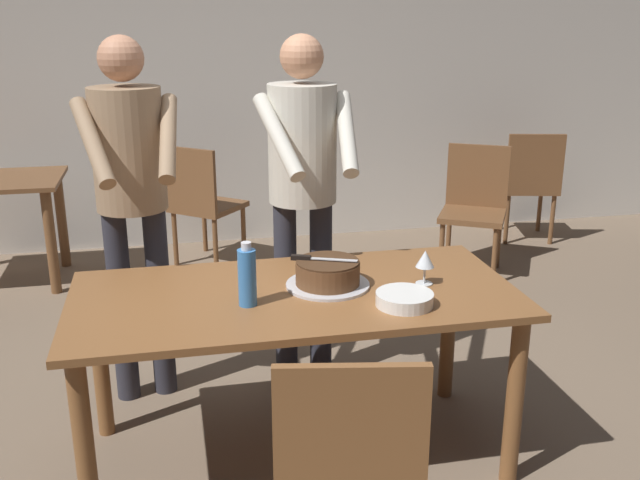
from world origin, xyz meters
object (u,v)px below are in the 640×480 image
Objects in this scene: background_chair_1 at (202,201)px; background_chair_2 at (529,182)px; wine_glass_near at (425,260)px; chair_near_side at (348,465)px; cake_on_platter at (328,274)px; plate_stack at (404,299)px; background_chair_0 at (474,204)px; person_cutting_cake at (303,176)px; main_dining_table at (295,316)px; water_bottle at (247,276)px; person_standing_beside at (131,182)px; cake_knife at (310,258)px.

background_chair_2 is at bearing 1.20° from background_chair_1.
wine_glass_near is 0.16× the size of chair_near_side.
cake_on_platter is 1.55× the size of plate_stack.
plate_stack is at bearing -119.78° from background_chair_0.
person_cutting_cake reaches higher than chair_near_side.
background_chair_1 is at bearing 95.47° from main_dining_table.
background_chair_2 is (2.36, 3.38, 0.00)m from chair_near_side.
water_bottle is at bearing -155.30° from main_dining_table.
background_chair_1 and background_chair_2 have the same top height.
water_bottle is at bearing -60.08° from person_standing_beside.
background_chair_1 is at bearing 98.73° from cake_on_platter.
cake_knife is 0.29× the size of background_chair_1.
cake_knife reaches higher than main_dining_table.
plate_stack is 0.88× the size of water_bottle.
person_cutting_cake reaches higher than wine_glass_near.
cake_knife is 3.44m from background_chair_2.
cake_knife is at bearing 169.70° from wine_glass_near.
person_standing_beside reaches higher than cake_knife.
cake_on_platter is 1.32× the size of cake_knife.
chair_near_side reaches higher than plate_stack.
water_bottle is 0.83m from chair_near_side.
plate_stack is 0.24× the size of chair_near_side.
person_cutting_cake is (0.16, 0.63, 0.43)m from main_dining_table.
background_chair_1 is (-0.32, 2.47, -0.37)m from cake_knife.
background_chair_1 is at bearing 101.84° from person_cutting_cake.
background_chair_2 is (2.00, 2.80, -0.28)m from plate_stack.
water_bottle reaches higher than background_chair_2.
person_standing_beside is at bearing 177.81° from person_cutting_cake.
chair_near_side is at bearing -93.77° from cake_knife.
background_chair_1 reaches higher than cake_knife.
wine_glass_near is (0.39, -0.06, 0.05)m from cake_on_platter.
chair_near_side is at bearing -66.03° from person_standing_beside.
main_dining_table is at bearing -129.50° from background_chair_0.
person_cutting_cake is (-0.23, 0.85, 0.30)m from plate_stack.
person_standing_beside reaches higher than chair_near_side.
wine_glass_near is at bearing 5.36° from water_bottle.
wine_glass_near is at bearing -118.97° from background_chair_0.
person_cutting_cake reaches higher than water_bottle.
water_bottle is 2.83m from background_chair_0.
chair_near_side reaches higher than cake_knife.
chair_near_side is at bearing -85.53° from background_chair_1.
water_bottle is (-0.27, -0.15, -0.00)m from cake_knife.
wine_glass_near is at bearing -8.19° from cake_on_platter.
person_standing_beside is at bearing 149.51° from wine_glass_near.
chair_near_side is (-0.51, -0.78, -0.36)m from wine_glass_near.
wine_glass_near is 0.73m from water_bottle.
background_chair_0 is (1.28, 2.23, -0.28)m from plate_stack.
water_bottle is (-0.58, 0.13, 0.09)m from plate_stack.
background_chair_1 is (-0.04, 2.62, -0.37)m from water_bottle.
background_chair_1 is (-0.26, 3.33, 0.00)m from chair_near_side.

